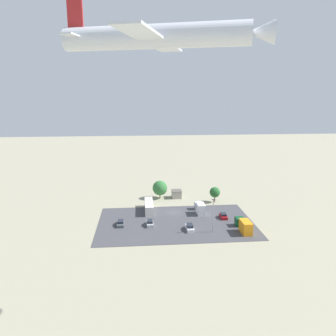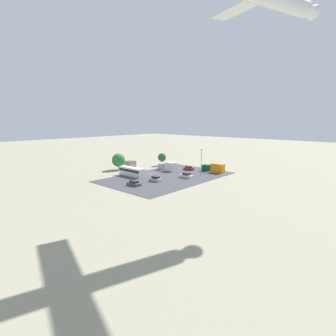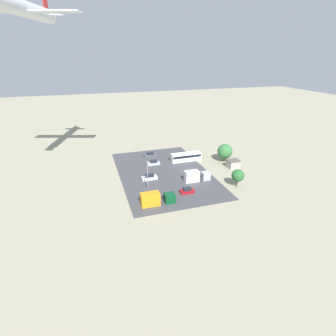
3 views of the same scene
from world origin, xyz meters
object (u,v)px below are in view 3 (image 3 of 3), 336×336
(parked_car_3, at_px, (187,191))
(airplane, at_px, (21,8))
(shed_building, at_px, (233,164))
(parked_truck_0, at_px, (156,199))
(parked_car_1, at_px, (154,163))
(parked_truck_1, at_px, (196,176))
(bus, at_px, (186,157))
(parked_car_0, at_px, (150,155))
(parked_car_2, at_px, (149,177))

(parked_car_3, height_order, airplane, airplane)
(airplane, bearing_deg, shed_building, -171.29)
(shed_building, xyz_separation_m, parked_truck_0, (-15.12, 31.40, 0.24))
(parked_car_1, relative_size, parked_truck_1, 0.54)
(bus, xyz_separation_m, parked_car_0, (8.52, 11.16, -1.03))
(parked_car_0, relative_size, parked_truck_1, 0.58)
(parked_truck_0, xyz_separation_m, airplane, (24.25, 26.42, 44.34))
(bus, relative_size, parked_car_3, 2.74)
(parked_car_2, bearing_deg, parked_truck_1, -111.82)
(parked_car_2, relative_size, parked_truck_0, 0.53)
(airplane, bearing_deg, bus, -160.61)
(parked_car_3, bearing_deg, parked_truck_1, 140.01)
(bus, distance_m, parked_car_2, 19.53)
(bus, relative_size, airplane, 0.33)
(shed_building, xyz_separation_m, bus, (10.46, 13.23, 0.32))
(shed_building, height_order, parked_truck_1, parked_truck_1)
(parked_car_0, relative_size, airplane, 0.14)
(bus, relative_size, parked_car_0, 2.37)
(shed_building, distance_m, parked_car_0, 30.91)
(parked_truck_1, bearing_deg, airplane, -109.56)
(parked_car_1, height_order, parked_truck_1, parked_truck_1)
(airplane, bearing_deg, parked_truck_0, 155.14)
(shed_building, relative_size, parked_car_0, 0.86)
(parked_car_2, height_order, parked_truck_1, parked_truck_1)
(parked_truck_1, height_order, airplane, airplane)
(parked_car_1, bearing_deg, parked_car_0, 173.78)
(parked_car_3, distance_m, parked_truck_0, 10.44)
(parked_car_1, height_order, airplane, airplane)
(parked_car_0, relative_size, parked_truck_0, 0.52)
(parked_car_2, bearing_deg, shed_building, -89.32)
(shed_building, height_order, parked_car_2, shed_building)
(parked_truck_1, bearing_deg, parked_car_3, -39.99)
(parked_car_0, xyz_separation_m, airplane, (-9.85, 33.44, 45.29))
(shed_building, distance_m, parked_car_2, 29.47)
(parked_truck_0, bearing_deg, bus, 144.61)
(shed_building, height_order, airplane, airplane)
(parked_car_2, distance_m, parked_truck_0, 14.92)
(shed_building, height_order, parked_car_0, shed_building)
(parked_truck_1, bearing_deg, parked_car_0, -161.73)
(parked_car_1, bearing_deg, parked_car_2, -20.89)
(parked_truck_0, distance_m, airplane, 57.03)
(shed_building, xyz_separation_m, parked_car_1, (10.57, 25.30, -0.65))
(parked_truck_0, xyz_separation_m, parked_truck_1, (9.48, -15.15, -0.00))
(parked_car_3, bearing_deg, parked_car_0, -174.68)
(parked_car_1, relative_size, parked_truck_0, 0.48)
(parked_truck_0, bearing_deg, parked_car_3, 108.02)
(bus, height_order, parked_car_0, bus)
(parked_car_0, xyz_separation_m, parked_truck_0, (-34.10, 7.02, 0.95))
(parked_car_0, bearing_deg, parked_car_2, -14.73)
(parked_car_0, distance_m, parked_truck_0, 34.83)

